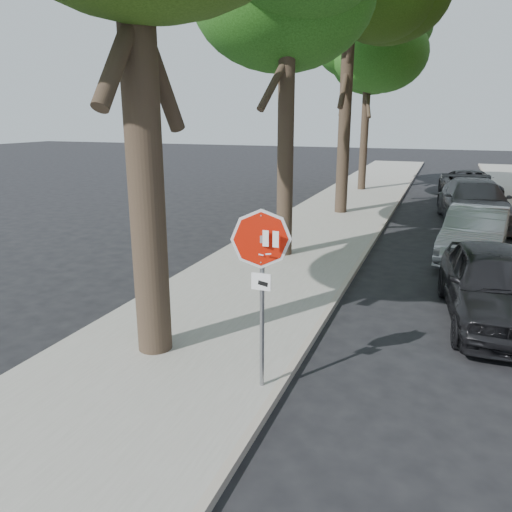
{
  "coord_description": "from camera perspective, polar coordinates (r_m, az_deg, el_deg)",
  "views": [
    {
      "loc": [
        1.53,
        -6.1,
        3.9
      ],
      "look_at": [
        -0.81,
        0.05,
        2.05
      ],
      "focal_mm": 35.0,
      "sensor_mm": 36.0,
      "label": 1
    }
  ],
  "objects": [
    {
      "name": "tree_mid_b",
      "position": [
        21.01,
        10.72,
        26.68
      ],
      "size": [
        5.88,
        5.46,
        10.36
      ],
      "color": "black",
      "rests_on": "sidewalk_left"
    },
    {
      "name": "curb_left",
      "position": [
        18.61,
        14.28,
        3.3
      ],
      "size": [
        0.12,
        55.0,
        0.13
      ],
      "primitive_type": "cube",
      "color": "#9E9384",
      "rests_on": "ground"
    },
    {
      "name": "car_c",
      "position": [
        20.42,
        23.69,
        5.66
      ],
      "size": [
        2.92,
        5.81,
        1.62
      ],
      "primitive_type": "imported",
      "rotation": [
        0.0,
        0.0,
        0.12
      ],
      "color": "#47484C",
      "rests_on": "ground"
    },
    {
      "name": "stop_sign",
      "position": [
        6.76,
        0.64,
        -1.08
      ],
      "size": [
        0.76,
        0.34,
        2.61
      ],
      "color": "gray",
      "rests_on": "sidewalk_left"
    },
    {
      "name": "car_a",
      "position": [
        10.71,
        25.59,
        -2.99
      ],
      "size": [
        2.24,
        4.59,
        1.51
      ],
      "primitive_type": "imported",
      "rotation": [
        0.0,
        0.0,
        0.11
      ],
      "color": "black",
      "rests_on": "ground"
    },
    {
      "name": "tree_far",
      "position": [
        27.74,
        12.81,
        22.18
      ],
      "size": [
        5.29,
        4.91,
        9.33
      ],
      "color": "black",
      "rests_on": "sidewalk_left"
    },
    {
      "name": "car_b",
      "position": [
        15.24,
        23.74,
        2.3
      ],
      "size": [
        2.09,
        4.53,
        1.44
      ],
      "primitive_type": "imported",
      "rotation": [
        0.0,
        0.0,
        -0.13
      ],
      "color": "#9C9FA3",
      "rests_on": "ground"
    },
    {
      "name": "sidewalk_left",
      "position": [
        18.94,
        8.11,
        3.83
      ],
      "size": [
        4.0,
        55.0,
        0.12
      ],
      "primitive_type": "cube",
      "color": "gray",
      "rests_on": "ground"
    },
    {
      "name": "ground",
      "position": [
        7.4,
        5.97,
        -16.2
      ],
      "size": [
        120.0,
        120.0,
        0.0
      ],
      "primitive_type": "plane",
      "color": "black",
      "rests_on": "ground"
    },
    {
      "name": "car_d",
      "position": [
        26.01,
        23.21,
        7.38
      ],
      "size": [
        2.94,
        5.33,
        1.41
      ],
      "primitive_type": "imported",
      "rotation": [
        0.0,
        0.0,
        0.12
      ],
      "color": "black",
      "rests_on": "ground"
    }
  ]
}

